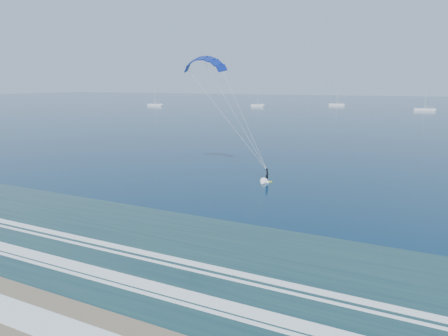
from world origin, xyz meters
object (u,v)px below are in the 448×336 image
kitesurfer_rig (233,112)px  sailboat_0 (155,105)px  sailboat_1 (258,105)px  sailboat_3 (424,109)px  sailboat_2 (337,105)px

kitesurfer_rig → sailboat_0: (-116.96, 145.92, -8.50)m
kitesurfer_rig → sailboat_0: kitesurfer_rig is taller
sailboat_1 → sailboat_3: 85.64m
sailboat_1 → sailboat_2: bearing=35.5°
sailboat_0 → sailboat_3: 142.68m
sailboat_3 → sailboat_2: bearing=148.7°
kitesurfer_rig → sailboat_3: kitesurfer_rig is taller
sailboat_0 → sailboat_1: bearing=21.5°
sailboat_0 → sailboat_1: sailboat_0 is taller
kitesurfer_rig → sailboat_0: bearing=128.7°
sailboat_1 → sailboat_3: sailboat_3 is taller
sailboat_0 → kitesurfer_rig: bearing=-51.3°
sailboat_1 → sailboat_0: bearing=-158.5°
sailboat_2 → sailboat_1: bearing=-144.5°
sailboat_2 → sailboat_3: sailboat_3 is taller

